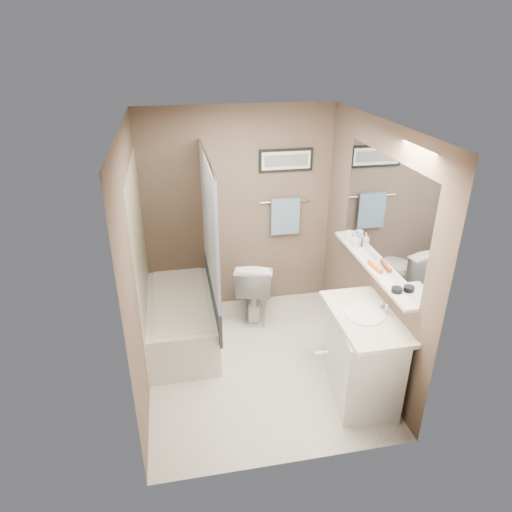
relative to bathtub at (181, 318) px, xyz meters
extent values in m
plane|color=silver|center=(0.75, -0.59, -0.25)|extent=(2.50, 2.50, 0.00)
cube|color=white|center=(0.75, -0.59, 2.13)|extent=(2.20, 2.50, 0.04)
cube|color=brown|center=(0.75, 0.64, 0.95)|extent=(2.20, 0.04, 2.40)
cube|color=brown|center=(0.75, -1.82, 0.95)|extent=(2.20, 0.04, 2.40)
cube|color=brown|center=(-0.33, -0.59, 0.95)|extent=(0.04, 2.50, 2.40)
cube|color=brown|center=(1.83, -0.59, 0.95)|extent=(0.04, 2.50, 2.40)
cube|color=beige|center=(-0.34, -0.09, 0.75)|extent=(0.02, 1.55, 2.00)
cylinder|color=silver|center=(0.35, -0.09, 1.80)|extent=(0.02, 1.55, 0.02)
cube|color=white|center=(0.35, -0.09, 1.15)|extent=(0.03, 1.45, 1.28)
cube|color=#283B4B|center=(0.35, -0.09, 0.33)|extent=(0.03, 1.45, 0.36)
cube|color=silver|center=(1.84, -0.74, 1.37)|extent=(0.02, 1.60, 1.00)
cube|color=silver|center=(1.79, -0.74, 0.85)|extent=(0.12, 1.60, 0.03)
cylinder|color=silver|center=(1.30, 0.62, 1.05)|extent=(0.60, 0.02, 0.02)
cube|color=#8EBCCF|center=(1.30, 0.60, 0.87)|extent=(0.34, 0.05, 0.44)
cube|color=black|center=(1.30, 0.64, 1.53)|extent=(0.62, 0.02, 0.26)
cube|color=white|center=(1.30, 0.63, 1.53)|extent=(0.56, 0.00, 0.20)
cube|color=#595959|center=(1.30, 0.62, 1.53)|extent=(0.50, 0.00, 0.13)
cube|color=silver|center=(1.30, -1.83, 0.75)|extent=(0.80, 0.02, 2.00)
cylinder|color=silver|center=(0.97, -1.78, 0.75)|extent=(0.10, 0.02, 0.02)
cube|color=white|center=(0.00, 0.00, 0.00)|extent=(0.70, 1.50, 0.50)
cube|color=white|center=(0.00, 0.00, 0.25)|extent=(0.56, 1.36, 0.02)
imported|color=white|center=(0.88, 0.33, 0.13)|extent=(0.59, 0.82, 0.75)
cube|color=silver|center=(1.60, -1.16, 0.15)|extent=(0.61, 0.96, 0.80)
cube|color=silver|center=(1.59, -1.16, 0.57)|extent=(0.54, 0.96, 0.04)
cylinder|color=white|center=(1.58, -1.16, 0.60)|extent=(0.34, 0.34, 0.01)
cylinder|color=silver|center=(1.78, -1.16, 0.64)|extent=(0.02, 0.02, 0.10)
sphere|color=silver|center=(1.78, -1.06, 0.62)|extent=(0.05, 0.05, 0.05)
cylinder|color=black|center=(1.79, -1.27, 0.89)|extent=(0.09, 0.09, 0.04)
cylinder|color=#CC5B1C|center=(1.79, -0.84, 0.89)|extent=(0.06, 0.22, 0.04)
cube|color=#FC9ACA|center=(1.79, -0.59, 0.87)|extent=(0.04, 0.16, 0.01)
cylinder|color=silver|center=(1.79, -0.19, 0.92)|extent=(0.08, 0.08, 0.10)
imported|color=#999999|center=(1.79, -0.34, 0.93)|extent=(0.07, 0.07, 0.14)
camera|label=1|loc=(0.02, -4.27, 2.79)|focal=32.00mm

